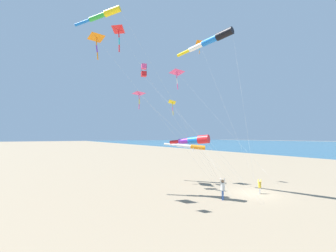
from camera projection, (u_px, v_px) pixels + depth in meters
name	position (u px, v px, depth m)	size (l,w,h in m)	color
ground_plane	(254.00, 193.00, 22.28)	(600.00, 600.00, 0.00)	gray
person_adult_flyer	(223.00, 188.00, 20.04)	(0.71, 0.69, 1.98)	#335199
person_child_green_jacket	(260.00, 186.00, 22.20)	(0.50, 0.47, 1.39)	silver
kite_delta_long_streamer_right	(200.00, 44.00, 29.95)	(2.87, 7.34, 18.64)	orange
kite_windsock_small_distant	(104.00, 14.00, 23.24)	(13.15, 9.18, 19.25)	yellow
kite_delta_green_low_center	(119.00, 30.00, 28.65)	(9.11, 10.68, 19.92)	red
kite_delta_yellow_midlevel	(173.00, 103.00, 27.42)	(2.94, 6.45, 10.24)	yellow
kite_box_blue_topmost	(144.00, 70.00, 25.66)	(5.94, 11.67, 14.07)	#EF4C93
kite_delta_purple_drifting	(97.00, 38.00, 21.23)	(10.64, 8.08, 15.49)	orange
kite_delta_striped_overhead	(140.00, 94.00, 17.99)	(10.22, 3.40, 9.37)	#EF4C93
kite_windsock_checkered_midright	(211.00, 40.00, 23.70)	(2.61, 8.93, 16.66)	black
kite_windsock_black_fish_shape	(194.00, 140.00, 20.84)	(5.35, 6.90, 5.88)	red
kite_delta_teal_far_right	(177.00, 73.00, 28.42)	(6.05, 11.92, 14.29)	#EF4C93
kite_delta_orange_high_right	(193.00, 140.00, 24.01)	(2.76, 6.23, 5.58)	white
kite_windsock_long_streamer_left	(190.00, 146.00, 28.23)	(3.75, 10.28, 4.86)	orange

